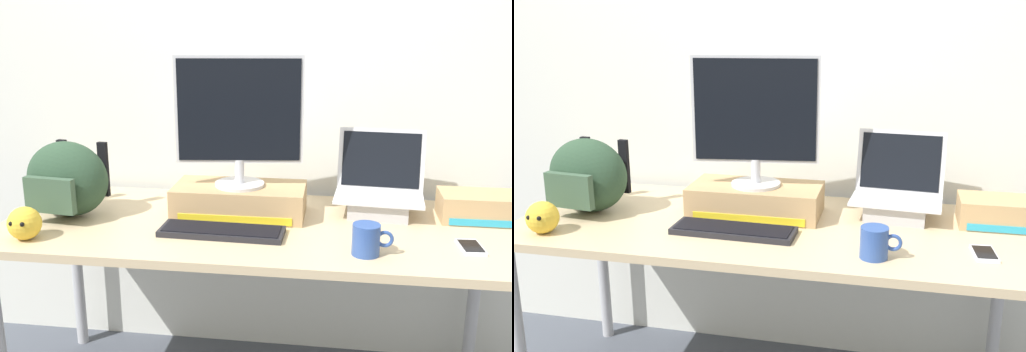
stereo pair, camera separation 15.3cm
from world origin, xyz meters
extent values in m
cube|color=silver|center=(0.00, 0.48, 1.30)|extent=(7.00, 0.10, 2.60)
cube|color=tan|center=(0.00, 0.00, 0.73)|extent=(1.85, 0.76, 0.03)
cylinder|color=#B2B2B7|center=(-0.87, -0.32, 0.36)|extent=(0.05, 0.05, 0.72)
cylinder|color=#B2B2B7|center=(-0.87, 0.32, 0.36)|extent=(0.05, 0.05, 0.72)
cylinder|color=#B2B2B7|center=(0.87, 0.32, 0.36)|extent=(0.05, 0.05, 0.72)
cube|color=tan|center=(-0.08, 0.10, 0.80)|extent=(0.49, 0.24, 0.11)
cube|color=yellow|center=(-0.08, -0.03, 0.77)|extent=(0.42, 0.00, 0.03)
cylinder|color=silver|center=(-0.08, 0.10, 0.87)|extent=(0.19, 0.19, 0.01)
cylinder|color=silver|center=(-0.08, 0.10, 0.92)|extent=(0.04, 0.04, 0.09)
cube|color=silver|center=(-0.08, 0.10, 1.15)|extent=(0.47, 0.08, 0.40)
cube|color=black|center=(-0.08, 0.09, 1.15)|extent=(0.45, 0.06, 0.37)
cube|color=#ADADB2|center=(0.45, 0.17, 0.78)|extent=(0.24, 0.22, 0.07)
cube|color=silver|center=(0.45, 0.17, 0.82)|extent=(0.35, 0.27, 0.01)
cube|color=#B7B7BC|center=(0.45, 0.19, 0.83)|extent=(0.30, 0.15, 0.00)
cube|color=silver|center=(0.45, 0.26, 0.94)|extent=(0.33, 0.09, 0.24)
cube|color=black|center=(0.45, 0.26, 0.94)|extent=(0.30, 0.08, 0.21)
cube|color=black|center=(-0.10, -0.12, 0.76)|extent=(0.44, 0.15, 0.02)
cube|color=black|center=(-0.10, -0.12, 0.77)|extent=(0.41, 0.13, 0.00)
ellipsoid|color=#28422D|center=(-0.71, -0.01, 0.89)|extent=(0.34, 0.24, 0.29)
cube|color=#38513D|center=(-0.72, -0.13, 0.86)|extent=(0.19, 0.05, 0.13)
cube|color=black|center=(-0.78, 0.12, 0.91)|extent=(0.04, 0.02, 0.21)
cube|color=black|center=(-0.61, 0.10, 0.91)|extent=(0.04, 0.02, 0.21)
cylinder|color=#2D4C93|center=(0.38, -0.23, 0.80)|extent=(0.09, 0.09, 0.10)
torus|color=#2D4C93|center=(0.44, -0.23, 0.80)|extent=(0.06, 0.01, 0.06)
cube|color=silver|center=(0.73, -0.14, 0.75)|extent=(0.08, 0.14, 0.01)
cube|color=black|center=(0.73, -0.14, 0.76)|extent=(0.07, 0.11, 0.00)
sphere|color=gold|center=(-0.75, -0.26, 0.80)|extent=(0.11, 0.11, 0.11)
sphere|color=black|center=(-0.77, -0.31, 0.82)|extent=(0.02, 0.02, 0.02)
sphere|color=black|center=(-0.73, -0.31, 0.82)|extent=(0.02, 0.02, 0.02)
cube|color=tan|center=(0.83, 0.16, 0.80)|extent=(0.32, 0.18, 0.10)
cube|color=#2899BC|center=(0.83, 0.07, 0.77)|extent=(0.27, 0.00, 0.02)
camera|label=1|loc=(0.28, -1.99, 1.48)|focal=41.02mm
camera|label=2|loc=(0.44, -1.96, 1.48)|focal=41.02mm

